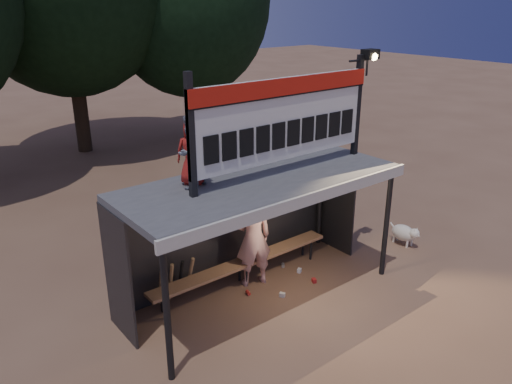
# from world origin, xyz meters

# --- Properties ---
(ground) EXTENTS (80.00, 80.00, 0.00)m
(ground) POSITION_xyz_m (0.00, 0.00, 0.00)
(ground) COLOR brown
(ground) RESTS_ON ground
(player) EXTENTS (0.81, 0.64, 1.95)m
(player) POSITION_xyz_m (0.16, 0.43, 0.98)
(player) COLOR white
(player) RESTS_ON ground
(child_a) EXTENTS (0.72, 0.66, 1.19)m
(child_a) POSITION_xyz_m (-1.15, 0.37, 2.92)
(child_a) COLOR slate
(child_a) RESTS_ON dugout_shelter
(child_b) EXTENTS (0.62, 0.60, 1.07)m
(child_b) POSITION_xyz_m (-1.05, 0.49, 2.86)
(child_b) COLOR maroon
(child_b) RESTS_ON dugout_shelter
(dugout_shelter) EXTENTS (5.10, 2.08, 2.32)m
(dugout_shelter) POSITION_xyz_m (0.00, 0.24, 1.85)
(dugout_shelter) COLOR #404043
(dugout_shelter) RESTS_ON ground
(scoreboard_assembly) EXTENTS (4.10, 0.27, 1.99)m
(scoreboard_assembly) POSITION_xyz_m (0.56, -0.01, 3.32)
(scoreboard_assembly) COLOR black
(scoreboard_assembly) RESTS_ON dugout_shelter
(bench) EXTENTS (4.00, 0.35, 0.48)m
(bench) POSITION_xyz_m (0.00, 0.55, 0.43)
(bench) COLOR #956846
(bench) RESTS_ON ground
(dog) EXTENTS (0.36, 0.81, 0.49)m
(dog) POSITION_xyz_m (3.84, -0.39, 0.28)
(dog) COLOR beige
(dog) RESTS_ON ground
(bats) EXTENTS (0.67, 0.35, 0.84)m
(bats) POSITION_xyz_m (-1.32, 0.82, 0.43)
(bats) COLOR #9A7247
(bats) RESTS_ON ground
(litter) EXTENTS (1.42, 0.96, 0.08)m
(litter) POSITION_xyz_m (0.68, 0.05, 0.04)
(litter) COLOR maroon
(litter) RESTS_ON ground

